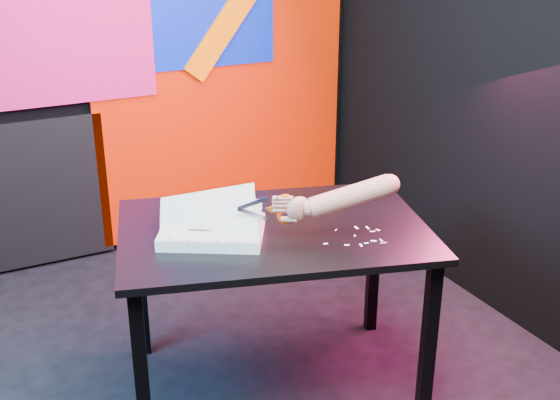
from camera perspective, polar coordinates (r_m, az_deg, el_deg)
room at (r=2.64m, az=-5.70°, el=9.90°), size 3.01×3.01×2.71m
backdrop at (r=4.11m, az=-12.30°, el=8.29°), size 2.88×0.05×2.08m
work_table at (r=2.84m, az=-0.54°, el=-3.83°), size 1.40×1.12×0.75m
printout_stack at (r=2.72m, az=-5.53°, el=-2.53°), size 0.48×0.44×0.20m
scissors at (r=2.64m, az=0.11°, el=-0.75°), size 0.19×0.11×0.12m
hand_forearm at (r=2.63m, az=5.03°, el=0.13°), size 0.42×0.25×0.19m
paper_clippings at (r=2.74m, az=6.72°, el=-2.97°), size 0.26×0.19×0.00m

